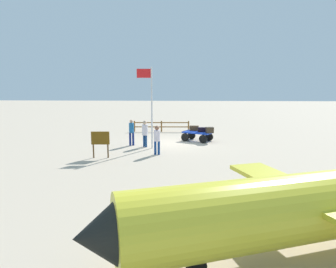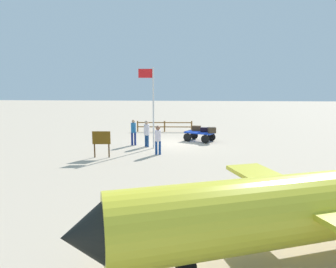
{
  "view_description": "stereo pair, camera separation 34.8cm",
  "coord_description": "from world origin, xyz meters",
  "px_view_note": "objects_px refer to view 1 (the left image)",
  "views": [
    {
      "loc": [
        -0.68,
        20.54,
        3.9
      ],
      "look_at": [
        0.12,
        6.0,
        1.58
      ],
      "focal_mm": 32.23,
      "sensor_mm": 36.0,
      "label": 1
    },
    {
      "loc": [
        -1.03,
        20.52,
        3.9
      ],
      "look_at": [
        0.12,
        6.0,
        1.58
      ],
      "focal_mm": 32.23,
      "sensor_mm": 36.0,
      "label": 2
    }
  ],
  "objects_px": {
    "worker_supervisor": "(145,132)",
    "airplane_near": "(305,207)",
    "signboard": "(100,140)",
    "worker_lead": "(157,138)",
    "worker_trailing": "(132,131)",
    "luggage_cart": "(197,134)",
    "suitcase_tan": "(202,130)",
    "suitcase_olive": "(194,128)",
    "suitcase_navy": "(210,130)",
    "flagpole": "(150,101)"
  },
  "relations": [
    {
      "from": "suitcase_navy",
      "to": "worker_lead",
      "type": "bearing_deg",
      "value": 50.08
    },
    {
      "from": "suitcase_navy",
      "to": "suitcase_olive",
      "type": "distance_m",
      "value": 1.48
    },
    {
      "from": "suitcase_navy",
      "to": "signboard",
      "type": "relative_size",
      "value": 0.39
    },
    {
      "from": "signboard",
      "to": "worker_lead",
      "type": "bearing_deg",
      "value": -162.54
    },
    {
      "from": "luggage_cart",
      "to": "worker_trailing",
      "type": "xyz_separation_m",
      "value": [
        4.38,
        1.85,
        0.51
      ]
    },
    {
      "from": "suitcase_olive",
      "to": "suitcase_tan",
      "type": "bearing_deg",
      "value": 131.33
    },
    {
      "from": "suitcase_navy",
      "to": "worker_trailing",
      "type": "xyz_separation_m",
      "value": [
        5.23,
        1.34,
        0.12
      ]
    },
    {
      "from": "luggage_cart",
      "to": "signboard",
      "type": "distance_m",
      "value": 7.71
    },
    {
      "from": "suitcase_navy",
      "to": "flagpole",
      "type": "relative_size",
      "value": 0.11
    },
    {
      "from": "signboard",
      "to": "worker_supervisor",
      "type": "bearing_deg",
      "value": -123.1
    },
    {
      "from": "luggage_cart",
      "to": "worker_trailing",
      "type": "height_order",
      "value": "worker_trailing"
    },
    {
      "from": "suitcase_navy",
      "to": "worker_lead",
      "type": "height_order",
      "value": "worker_lead"
    },
    {
      "from": "luggage_cart",
      "to": "signboard",
      "type": "bearing_deg",
      "value": 44.7
    },
    {
      "from": "worker_trailing",
      "to": "worker_supervisor",
      "type": "bearing_deg",
      "value": 155.24
    },
    {
      "from": "luggage_cart",
      "to": "suitcase_olive",
      "type": "xyz_separation_m",
      "value": [
        0.19,
        -0.54,
        0.37
      ]
    },
    {
      "from": "luggage_cart",
      "to": "airplane_near",
      "type": "height_order",
      "value": "airplane_near"
    },
    {
      "from": "suitcase_navy",
      "to": "airplane_near",
      "type": "bearing_deg",
      "value": 93.92
    },
    {
      "from": "luggage_cart",
      "to": "airplane_near",
      "type": "xyz_separation_m",
      "value": [
        -1.82,
        14.74,
        0.74
      ]
    },
    {
      "from": "suitcase_tan",
      "to": "worker_lead",
      "type": "relative_size",
      "value": 0.32
    },
    {
      "from": "worker_trailing",
      "to": "airplane_near",
      "type": "relative_size",
      "value": 0.17
    },
    {
      "from": "suitcase_olive",
      "to": "signboard",
      "type": "height_order",
      "value": "signboard"
    },
    {
      "from": "airplane_near",
      "to": "flagpole",
      "type": "xyz_separation_m",
      "value": [
        4.86,
        -12.04,
        1.77
      ]
    },
    {
      "from": "airplane_near",
      "to": "flagpole",
      "type": "distance_m",
      "value": 13.11
    },
    {
      "from": "suitcase_tan",
      "to": "signboard",
      "type": "height_order",
      "value": "signboard"
    },
    {
      "from": "luggage_cart",
      "to": "worker_supervisor",
      "type": "bearing_deg",
      "value": 33.7
    },
    {
      "from": "worker_trailing",
      "to": "signboard",
      "type": "distance_m",
      "value": 3.72
    },
    {
      "from": "luggage_cart",
      "to": "suitcase_olive",
      "type": "relative_size",
      "value": 3.37
    },
    {
      "from": "suitcase_tan",
      "to": "worker_lead",
      "type": "distance_m",
      "value": 5.22
    },
    {
      "from": "flagpole",
      "to": "suitcase_tan",
      "type": "bearing_deg",
      "value": -142.02
    },
    {
      "from": "worker_lead",
      "to": "airplane_near",
      "type": "bearing_deg",
      "value": 112.62
    },
    {
      "from": "suitcase_olive",
      "to": "signboard",
      "type": "bearing_deg",
      "value": 48.45
    },
    {
      "from": "suitcase_tan",
      "to": "airplane_near",
      "type": "distance_m",
      "value": 14.76
    },
    {
      "from": "airplane_near",
      "to": "flagpole",
      "type": "relative_size",
      "value": 1.95
    },
    {
      "from": "suitcase_tan",
      "to": "suitcase_olive",
      "type": "xyz_separation_m",
      "value": [
        0.53,
        -0.6,
        0.02
      ]
    },
    {
      "from": "suitcase_tan",
      "to": "worker_lead",
      "type": "height_order",
      "value": "worker_lead"
    },
    {
      "from": "worker_supervisor",
      "to": "airplane_near",
      "type": "height_order",
      "value": "airplane_near"
    },
    {
      "from": "luggage_cart",
      "to": "suitcase_navy",
      "type": "bearing_deg",
      "value": 148.97
    },
    {
      "from": "flagpole",
      "to": "worker_lead",
      "type": "bearing_deg",
      "value": 108.17
    },
    {
      "from": "worker_supervisor",
      "to": "luggage_cart",
      "type": "bearing_deg",
      "value": -146.3
    },
    {
      "from": "suitcase_olive",
      "to": "worker_lead",
      "type": "xyz_separation_m",
      "value": [
        2.27,
        5.0,
        0.13
      ]
    },
    {
      "from": "suitcase_navy",
      "to": "worker_trailing",
      "type": "bearing_deg",
      "value": 14.41
    },
    {
      "from": "worker_lead",
      "to": "worker_trailing",
      "type": "xyz_separation_m",
      "value": [
        1.92,
        -2.61,
        0.01
      ]
    },
    {
      "from": "luggage_cart",
      "to": "suitcase_tan",
      "type": "height_order",
      "value": "suitcase_tan"
    },
    {
      "from": "suitcase_tan",
      "to": "worker_trailing",
      "type": "bearing_deg",
      "value": 20.79
    },
    {
      "from": "luggage_cart",
      "to": "worker_lead",
      "type": "height_order",
      "value": "worker_lead"
    },
    {
      "from": "luggage_cart",
      "to": "suitcase_tan",
      "type": "bearing_deg",
      "value": 169.54
    },
    {
      "from": "worker_trailing",
      "to": "flagpole",
      "type": "distance_m",
      "value": 2.54
    },
    {
      "from": "worker_lead",
      "to": "worker_trailing",
      "type": "height_order",
      "value": "worker_trailing"
    },
    {
      "from": "worker_supervisor",
      "to": "worker_lead",
      "type": "bearing_deg",
      "value": 114.18
    },
    {
      "from": "suitcase_navy",
      "to": "luggage_cart",
      "type": "bearing_deg",
      "value": -31.03
    }
  ]
}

